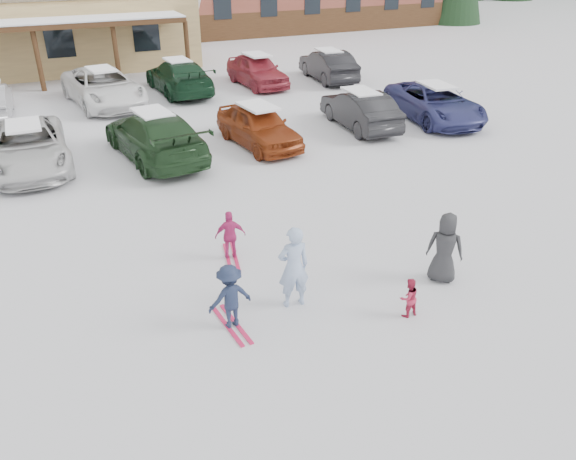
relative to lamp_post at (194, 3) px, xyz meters
name	(u,v)px	position (x,y,z in m)	size (l,w,h in m)	color
ground	(295,296)	(-5.22, -24.71, -3.22)	(160.00, 160.00, 0.00)	silver
lamp_post	(194,3)	(0.00, 0.00, 0.00)	(0.50, 0.25, 5.65)	black
adult_skier	(294,267)	(-5.37, -24.97, -2.34)	(0.64, 0.42, 1.76)	#97ADD2
toddler_red	(409,298)	(-3.50, -26.24, -2.80)	(0.40, 0.31, 0.83)	#B22241
child_navy	(230,297)	(-6.75, -25.12, -2.56)	(0.86, 0.49, 1.33)	#1A243D
skis_child_navy	(232,325)	(-6.75, -25.12, -3.20)	(0.20, 1.40, 0.03)	#C51C4A
child_magenta	(230,235)	(-5.90, -22.71, -2.62)	(0.70, 0.29, 1.19)	#C2296F
skis_child_magenta	(232,257)	(-5.90, -22.71, -3.20)	(0.20, 1.40, 0.03)	#C51C4A
bystander_dark	(445,248)	(-2.07, -25.47, -2.43)	(0.77, 0.50, 1.58)	#28292B
parked_car_2	(28,147)	(-9.84, -14.62, -2.50)	(2.38, 5.16, 1.43)	silver
parked_car_3	(155,135)	(-5.95, -15.37, -2.43)	(2.20, 5.41, 1.57)	#1E3A1E
parked_car_4	(258,126)	(-2.36, -15.61, -2.50)	(1.69, 4.19, 1.43)	maroon
parked_car_5	(360,110)	(1.98, -15.29, -2.51)	(1.51, 4.32, 1.42)	black
parked_car_6	(435,103)	(5.24, -15.65, -2.51)	(2.36, 5.12, 1.42)	navy
parked_car_10	(104,87)	(-6.49, -7.75, -2.44)	(2.60, 5.64, 1.57)	white
parked_car_11	(179,77)	(-2.95, -7.04, -2.45)	(2.15, 5.30, 1.54)	#13331E
parked_car_12	(257,70)	(0.94, -7.23, -2.46)	(1.80, 4.47, 1.52)	#9E2B39
parked_car_13	(328,65)	(4.70, -7.62, -2.47)	(1.59, 4.57, 1.51)	black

